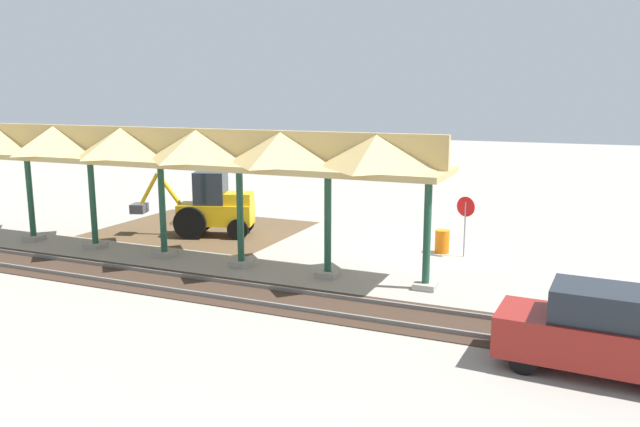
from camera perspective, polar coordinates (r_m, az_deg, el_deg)
ground_plane at (r=25.01m, az=8.63°, el=-3.38°), size 120.00×120.00×0.00m
dirt_work_zone at (r=29.14m, az=-10.63°, el=-1.39°), size 8.66×7.00×0.01m
platform_canopy at (r=23.89m, az=-14.47°, el=5.88°), size 21.46×3.20×4.90m
rail_tracks at (r=18.19m, az=2.56°, el=-8.67°), size 60.00×2.58×0.15m
stop_sign at (r=24.12m, az=13.16°, el=-0.01°), size 0.72×0.30×2.32m
backhoe at (r=27.43m, az=-9.81°, el=0.55°), size 5.36×2.85×2.82m
dirt_mound at (r=30.64m, az=-11.72°, el=-0.84°), size 4.14×4.14×1.67m
distant_parked_car at (r=15.22m, az=24.13°, el=-9.81°), size 4.29×1.97×1.98m
traffic_barrel at (r=24.78m, az=11.11°, el=-2.52°), size 0.56×0.56×0.90m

